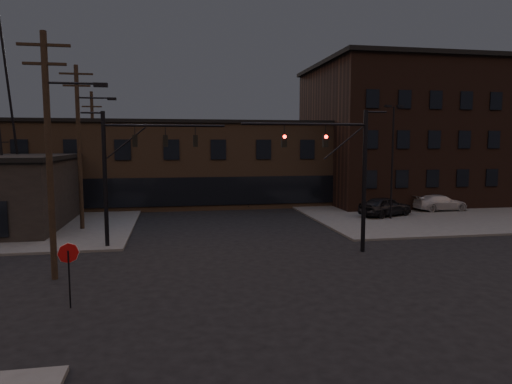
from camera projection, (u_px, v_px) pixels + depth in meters
ground at (268, 281)px, 20.53m from camera, size 140.00×140.00×0.00m
sidewalk_ne at (436, 204)px, 45.98m from camera, size 30.00×30.00×0.15m
building_row at (213, 164)px, 47.49m from camera, size 40.00×12.00×8.00m
building_right at (418, 135)px, 49.15m from camera, size 22.00×16.00×14.00m
traffic_signal_near at (345, 166)px, 25.37m from camera, size 7.12×0.24×8.00m
traffic_signal_far at (127, 163)px, 26.62m from camera, size 7.12×0.24×8.00m
stop_sign at (69, 260)px, 16.96m from camera, size 0.72×0.33×2.48m
utility_pole_near at (50, 150)px, 20.18m from camera, size 3.70×0.28×11.00m
utility_pole_mid at (80, 144)px, 31.71m from camera, size 3.70×0.28×11.50m
utility_pole_far at (93, 147)px, 43.29m from camera, size 2.20×0.28×11.00m
lot_light_a at (393, 152)px, 35.97m from camera, size 1.50×0.28×9.14m
lot_light_b at (427, 150)px, 41.93m from camera, size 1.50×0.28×9.14m
parked_car_lot_a at (385, 206)px, 37.82m from camera, size 5.19×3.55×1.64m
parked_car_lot_b at (440, 203)px, 40.93m from camera, size 4.86×2.04×1.40m
car_crossing at (246, 198)px, 45.03m from camera, size 3.44×5.30×1.65m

